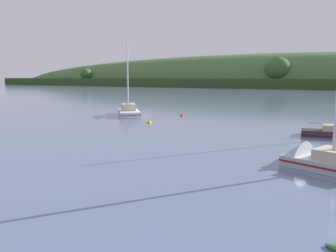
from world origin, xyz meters
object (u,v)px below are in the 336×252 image
(sailboat_far_left, at_px, (128,113))
(mooring_buoy_midchannel, at_px, (149,123))
(sailboat_outer_reach, at_px, (329,166))
(mooring_buoy_off_fishing_boat, at_px, (182,116))

(sailboat_far_left, distance_m, mooring_buoy_midchannel, 10.62)
(sailboat_far_left, bearing_deg, sailboat_outer_reach, -162.78)
(mooring_buoy_off_fishing_boat, bearing_deg, sailboat_outer_reach, -41.15)
(sailboat_far_left, xyz_separation_m, mooring_buoy_midchannel, (8.75, -6.01, -0.35))
(sailboat_outer_reach, bearing_deg, mooring_buoy_midchannel, -11.12)
(mooring_buoy_off_fishing_boat, bearing_deg, sailboat_far_left, -157.18)
(sailboat_far_left, xyz_separation_m, sailboat_outer_reach, (32.79, -17.91, -0.16))
(sailboat_far_left, relative_size, sailboat_outer_reach, 0.89)
(sailboat_outer_reach, xyz_separation_m, mooring_buoy_midchannel, (-24.04, 11.90, -0.19))
(sailboat_far_left, height_order, sailboat_outer_reach, sailboat_outer_reach)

